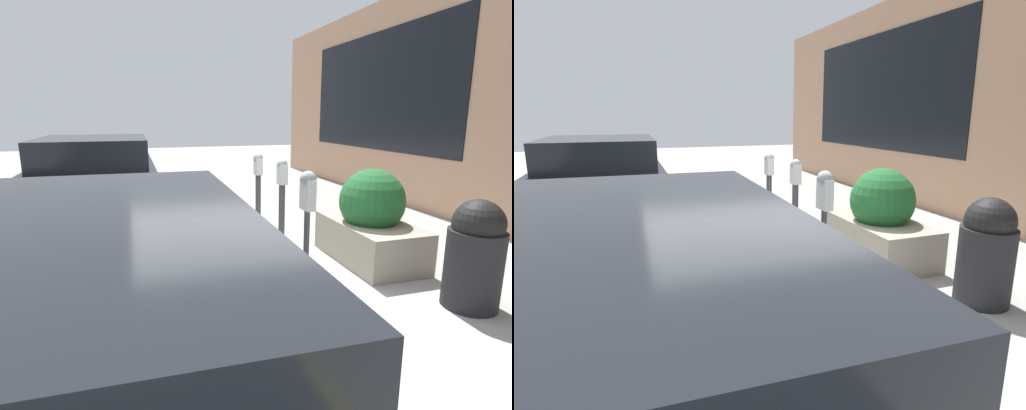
% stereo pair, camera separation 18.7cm
% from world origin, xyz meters
% --- Properties ---
extents(ground_plane, '(40.00, 40.00, 0.00)m').
position_xyz_m(ground_plane, '(0.00, 0.00, 0.00)').
color(ground_plane, '#999993').
extents(curb_strip, '(19.00, 0.16, 0.04)m').
position_xyz_m(curb_strip, '(0.00, 0.08, 0.02)').
color(curb_strip, gold).
rests_on(curb_strip, ground_plane).
extents(parking_meter_nearest, '(0.19, 0.16, 1.42)m').
position_xyz_m(parking_meter_nearest, '(-0.87, -0.37, 1.06)').
color(parking_meter_nearest, '#38383D').
rests_on(parking_meter_nearest, ground_plane).
extents(parking_meter_second, '(0.14, 0.12, 1.43)m').
position_xyz_m(parking_meter_second, '(0.06, -0.46, 0.89)').
color(parking_meter_second, '#38383D').
rests_on(parking_meter_second, ground_plane).
extents(parking_meter_middle, '(0.16, 0.13, 1.42)m').
position_xyz_m(parking_meter_middle, '(0.96, -0.45, 0.90)').
color(parking_meter_middle, '#38383D').
rests_on(parking_meter_middle, ground_plane).
extents(planter_box, '(1.54, 0.86, 1.25)m').
position_xyz_m(planter_box, '(0.20, -1.78, 0.53)').
color(planter_box, gray).
rests_on(planter_box, ground_plane).
extents(parked_car_front, '(4.04, 2.09, 1.58)m').
position_xyz_m(parked_car_front, '(-2.57, 1.62, 0.81)').
color(parked_car_front, '#383D47').
rests_on(parked_car_front, ground_plane).
extents(parked_car_middle, '(4.11, 1.94, 1.57)m').
position_xyz_m(parked_car_middle, '(2.89, 1.79, 0.85)').
color(parked_car_middle, black).
rests_on(parked_car_middle, ground_plane).
extents(trash_bin, '(0.55, 0.55, 1.13)m').
position_xyz_m(trash_bin, '(-1.27, -2.03, 0.56)').
color(trash_bin, black).
rests_on(trash_bin, ground_plane).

